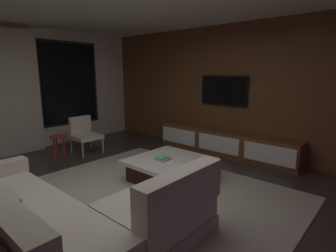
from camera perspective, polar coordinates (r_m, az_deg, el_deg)
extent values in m
plane|color=#332B26|center=(3.76, -9.28, -16.12)|extent=(9.20, 9.20, 0.00)
cube|color=silver|center=(6.61, -30.51, 6.59)|extent=(6.60, 0.12, 2.70)
cube|color=black|center=(7.07, -20.33, 8.48)|extent=(1.52, 0.02, 2.02)
cube|color=black|center=(7.05, -20.27, 8.48)|extent=(1.40, 0.03, 1.90)
cube|color=brown|center=(5.78, 14.50, 7.32)|extent=(0.12, 7.80, 2.70)
cube|color=#ADA391|center=(3.89, -4.20, -14.85)|extent=(3.20, 3.80, 0.01)
cube|color=#B1A997|center=(3.20, -27.52, -20.78)|extent=(0.90, 2.50, 0.18)
cube|color=beige|center=(3.10, -27.90, -17.46)|extent=(0.86, 2.42, 0.24)
cube|color=#B1A997|center=(3.06, -2.69, -20.92)|extent=(1.10, 0.90, 0.18)
cube|color=beige|center=(2.96, -2.73, -17.48)|extent=(1.07, 0.86, 0.24)
cube|color=beige|center=(2.60, 2.92, -13.76)|extent=(1.10, 0.20, 0.40)
cube|color=#B2A893|center=(2.65, -30.83, -15.92)|extent=(0.10, 0.36, 0.36)
cube|color=black|center=(4.37, 0.39, -9.75)|extent=(1.00, 1.00, 0.30)
cube|color=white|center=(4.30, 0.39, -7.52)|extent=(1.16, 1.16, 0.06)
cube|color=#D27876|center=(4.27, -1.11, -7.07)|extent=(0.22, 0.20, 0.02)
cube|color=#5ACE73|center=(4.28, -1.29, -6.70)|extent=(0.20, 0.15, 0.03)
cylinder|color=#B2ADA0|center=(5.97, -13.76, -3.92)|extent=(0.04, 0.04, 0.36)
cylinder|color=#B2ADA0|center=(5.74, -17.80, -4.77)|extent=(0.04, 0.04, 0.36)
cylinder|color=#B2ADA0|center=(6.39, -16.18, -3.05)|extent=(0.04, 0.04, 0.36)
cylinder|color=#B2ADA0|center=(6.17, -20.03, -3.80)|extent=(0.04, 0.04, 0.36)
cube|color=beige|center=(6.02, -17.05, -2.21)|extent=(0.56, 0.58, 0.08)
cube|color=beige|center=(6.18, -18.26, 0.24)|extent=(0.49, 0.10, 0.38)
cylinder|color=red|center=(5.87, -23.14, -4.29)|extent=(0.03, 0.03, 0.46)
cylinder|color=red|center=(5.96, -21.42, -3.94)|extent=(0.03, 0.03, 0.46)
cylinder|color=red|center=(6.00, -22.71, -3.93)|extent=(0.03, 0.03, 0.46)
cylinder|color=red|center=(5.86, -22.43, -2.06)|extent=(0.32, 0.32, 0.02)
cube|color=brown|center=(5.76, 11.81, -3.59)|extent=(0.44, 3.10, 0.52)
cube|color=white|center=(5.13, 20.76, -5.66)|extent=(0.02, 0.93, 0.33)
cube|color=white|center=(5.55, 10.63, -3.81)|extent=(0.02, 0.93, 0.33)
cube|color=white|center=(6.13, 2.22, -2.18)|extent=(0.02, 0.93, 0.33)
cube|color=black|center=(5.41, 19.43, -6.53)|extent=(0.33, 0.68, 0.19)
cube|color=purple|center=(5.33, 22.03, -7.06)|extent=(0.03, 0.04, 0.18)
cube|color=#64D783|center=(5.37, 20.71, -6.92)|extent=(0.03, 0.04, 0.16)
cube|color=#6CA3A5|center=(5.41, 19.42, -6.71)|extent=(0.03, 0.04, 0.16)
cube|color=olive|center=(5.46, 18.15, -6.41)|extent=(0.03, 0.04, 0.17)
cube|color=#D29EA7|center=(5.51, 16.91, -6.19)|extent=(0.03, 0.04, 0.17)
cube|color=black|center=(5.80, 11.81, 7.46)|extent=(0.04, 1.07, 0.62)
cube|color=black|center=(5.80, 11.79, 7.46)|extent=(0.05, 1.03, 0.58)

